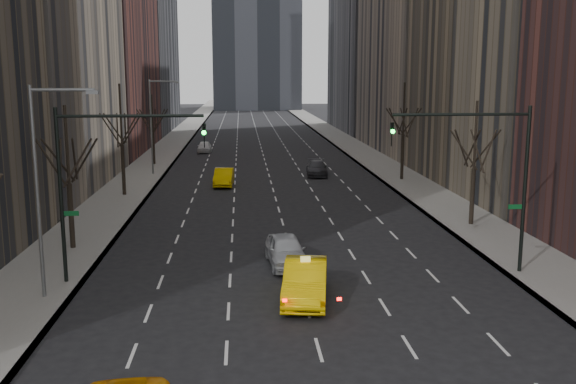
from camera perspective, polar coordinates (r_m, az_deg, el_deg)
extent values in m
cube|color=slate|center=(88.14, -10.45, 4.02)|extent=(4.50, 320.00, 0.15)
cube|color=slate|center=(88.87, 5.49, 4.20)|extent=(4.50, 320.00, 0.15)
cylinder|color=black|center=(37.12, -18.72, -2.03)|extent=(0.28, 0.28, 3.57)
cylinder|color=black|center=(36.52, -19.07, 3.98)|extent=(0.16, 0.16, 4.25)
cylinder|color=black|center=(37.39, -18.44, 2.77)|extent=(0.42, 1.80, 2.52)
cylinder|color=black|center=(36.70, -17.65, 2.68)|extent=(1.74, 0.72, 2.52)
cylinder|color=black|center=(35.92, -18.19, 2.49)|extent=(1.46, 1.25, 2.52)
cylinder|color=black|center=(35.85, -19.56, 2.40)|extent=(0.42, 1.80, 2.52)
cylinder|color=black|center=(36.55, -20.33, 2.49)|extent=(1.74, 0.72, 2.52)
cylinder|color=black|center=(37.32, -19.76, 2.68)|extent=(1.46, 1.25, 2.52)
cylinder|color=black|center=(52.48, -14.43, 1.93)|extent=(0.28, 0.28, 3.99)
cylinder|color=black|center=(52.04, -14.65, 6.69)|extent=(0.16, 0.16, 4.75)
cylinder|color=black|center=(52.92, -14.27, 5.52)|extent=(0.42, 1.80, 2.52)
cylinder|color=black|center=(52.27, -13.66, 5.49)|extent=(1.74, 0.72, 2.52)
cylinder|color=black|center=(51.46, -13.98, 5.40)|extent=(1.46, 1.25, 2.52)
cylinder|color=black|center=(51.32, -14.92, 5.35)|extent=(0.42, 1.80, 2.52)
cylinder|color=black|center=(51.98, -15.53, 5.38)|extent=(1.74, 0.72, 2.52)
cylinder|color=black|center=(52.78, -15.19, 5.46)|extent=(1.46, 1.25, 2.52)
cylinder|color=black|center=(70.16, -11.86, 3.83)|extent=(0.28, 0.28, 3.36)
cylinder|color=black|center=(69.85, -11.97, 6.83)|extent=(0.16, 0.16, 4.00)
cylinder|color=black|center=(70.72, -11.74, 6.25)|extent=(0.42, 1.80, 2.52)
cylinder|color=black|center=(70.09, -11.26, 6.23)|extent=(1.74, 0.72, 2.52)
cylinder|color=black|center=(69.27, -11.46, 6.18)|extent=(1.46, 1.25, 2.52)
cylinder|color=black|center=(69.08, -12.16, 6.14)|extent=(0.42, 1.80, 2.52)
cylinder|color=black|center=(69.72, -12.64, 6.16)|extent=(1.74, 0.72, 2.52)
cylinder|color=black|center=(70.54, -12.42, 6.22)|extent=(1.46, 1.25, 2.52)
cylinder|color=black|center=(42.44, 16.06, -0.38)|extent=(0.28, 0.28, 3.57)
cylinder|color=black|center=(41.91, 16.33, 4.88)|extent=(0.16, 0.16, 4.25)
cylinder|color=black|center=(42.84, 16.06, 3.80)|extent=(0.42, 1.80, 2.52)
cylinder|color=black|center=(42.56, 17.15, 3.70)|extent=(1.74, 0.72, 2.52)
cylinder|color=black|center=(41.72, 17.38, 3.56)|extent=(1.46, 1.25, 2.52)
cylinder|color=black|center=(41.16, 16.48, 3.53)|extent=(0.42, 1.80, 2.52)
cylinder|color=black|center=(41.45, 15.36, 3.63)|extent=(1.74, 0.72, 2.52)
cylinder|color=black|center=(42.29, 15.17, 3.76)|extent=(1.46, 1.25, 2.52)
cylinder|color=black|center=(59.41, 10.12, 3.05)|extent=(0.28, 0.28, 3.99)
cylinder|color=black|center=(59.02, 10.26, 7.26)|extent=(0.16, 0.16, 4.75)
cylinder|color=black|center=(59.95, 10.16, 6.21)|extent=(0.42, 1.80, 2.52)
cylinder|color=black|center=(59.58, 10.91, 6.16)|extent=(1.74, 0.72, 2.52)
cylinder|color=black|center=(58.73, 10.98, 6.10)|extent=(1.46, 1.25, 2.52)
cylinder|color=black|center=(58.24, 10.29, 6.09)|extent=(0.42, 1.80, 2.52)
cylinder|color=black|center=(58.61, 9.52, 6.14)|extent=(1.74, 0.72, 2.52)
cylinder|color=black|center=(59.47, 9.47, 6.20)|extent=(1.46, 1.25, 2.52)
cylinder|color=black|center=(30.70, -19.54, -0.36)|extent=(0.18, 0.18, 8.00)
cylinder|color=black|center=(29.57, -13.84, 6.58)|extent=(6.50, 0.14, 0.14)
imported|color=black|center=(29.27, -7.46, 4.99)|extent=(0.18, 0.22, 1.10)
sphere|color=#0CFF33|center=(29.08, -7.49, 5.25)|extent=(0.20, 0.20, 0.20)
cube|color=#0C5926|center=(30.75, -18.73, -1.82)|extent=(0.70, 0.04, 0.22)
cylinder|color=black|center=(32.50, 20.30, 0.16)|extent=(0.18, 0.18, 8.00)
cylinder|color=black|center=(30.88, 15.18, 6.67)|extent=(6.50, 0.14, 0.14)
imported|color=black|center=(30.04, 9.22, 5.08)|extent=(0.18, 0.22, 1.10)
sphere|color=#0CFF33|center=(29.85, 9.30, 5.33)|extent=(0.20, 0.20, 0.20)
cube|color=#0C5926|center=(32.48, 19.56, -1.24)|extent=(0.70, 0.04, 0.22)
cylinder|color=slate|center=(28.84, -21.40, -0.13)|extent=(0.16, 0.16, 9.00)
cylinder|color=slate|center=(28.06, -19.42, 8.57)|extent=(2.60, 0.14, 0.14)
cube|color=slate|center=(27.78, -16.99, 8.48)|extent=(0.50, 0.22, 0.15)
cylinder|color=slate|center=(62.88, -12.06, 5.67)|extent=(0.16, 0.16, 9.00)
cylinder|color=slate|center=(62.53, -11.02, 9.63)|extent=(2.60, 0.14, 0.14)
cube|color=slate|center=(62.40, -9.90, 9.57)|extent=(0.50, 0.22, 0.15)
imported|color=yellow|center=(27.78, 1.55, -7.88)|extent=(2.50, 5.36, 1.70)
imported|color=#ABADB3|center=(32.67, -0.18, -5.20)|extent=(2.20, 4.70, 1.55)
imported|color=#E6B804|center=(56.28, -5.71, 1.32)|extent=(1.80, 4.64, 1.51)
imported|color=#2D2D32|center=(61.82, 2.58, 2.13)|extent=(2.34, 4.99, 1.41)
imported|color=silver|center=(81.05, -7.44, 4.01)|extent=(1.67, 4.08, 1.39)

